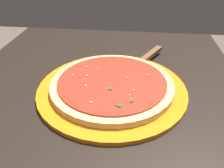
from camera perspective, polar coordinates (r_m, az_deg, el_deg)
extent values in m
cube|color=black|center=(1.18, -14.96, -5.42)|extent=(0.06, 0.06, 0.70)
cube|color=black|center=(1.13, 16.57, -7.62)|extent=(0.06, 0.06, 0.70)
cube|color=black|center=(0.57, -3.91, -4.84)|extent=(0.97, 0.77, 0.03)
cylinder|color=orange|center=(0.58, 0.00, -1.20)|extent=(0.38, 0.38, 0.01)
cylinder|color=#DBB26B|center=(0.58, 0.00, -0.09)|extent=(0.31, 0.31, 0.02)
cylinder|color=red|center=(0.57, 0.00, 0.75)|extent=(0.27, 0.27, 0.00)
sphere|color=#EFEACC|center=(0.50, -5.05, -4.61)|extent=(0.01, 0.01, 0.01)
sphere|color=#EFEACC|center=(0.58, 3.80, 1.53)|extent=(0.00, 0.00, 0.00)
sphere|color=#EFEACC|center=(0.52, 4.34, -2.81)|extent=(0.00, 0.00, 0.00)
sphere|color=#EFEACC|center=(0.60, 8.96, 2.25)|extent=(0.00, 0.00, 0.00)
sphere|color=#EFEACC|center=(0.56, -1.39, 0.12)|extent=(0.00, 0.00, 0.00)
sphere|color=#EFEACC|center=(0.57, -7.10, 0.98)|extent=(0.00, 0.00, 0.00)
sphere|color=#EFEACC|center=(0.62, -3.70, 3.96)|extent=(0.00, 0.00, 0.00)
sphere|color=#EFEACC|center=(0.60, -9.77, 2.18)|extent=(0.00, 0.00, 0.00)
sphere|color=#EFEACC|center=(0.54, -1.40, -1.10)|extent=(0.00, 0.00, 0.00)
sphere|color=#EFEACC|center=(0.59, -6.29, 2.09)|extent=(0.01, 0.01, 0.01)
sphere|color=#EFEACC|center=(0.63, -6.19, 4.29)|extent=(0.00, 0.00, 0.00)
sphere|color=#EFEACC|center=(0.53, 5.35, -1.50)|extent=(0.00, 0.00, 0.00)
sphere|color=#EFEACC|center=(0.55, -6.58, -0.41)|extent=(0.00, 0.00, 0.00)
cube|color=#23561E|center=(0.49, 1.70, -5.42)|extent=(0.01, 0.01, 0.00)
cube|color=#23561E|center=(0.50, 4.94, -4.14)|extent=(0.01, 0.01, 0.00)
cube|color=#23561E|center=(0.54, -0.45, -1.12)|extent=(0.01, 0.01, 0.00)
cube|color=silver|center=(0.66, 5.20, 3.46)|extent=(0.11, 0.10, 0.00)
cube|color=brown|center=(0.74, 9.59, 7.21)|extent=(0.12, 0.08, 0.01)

